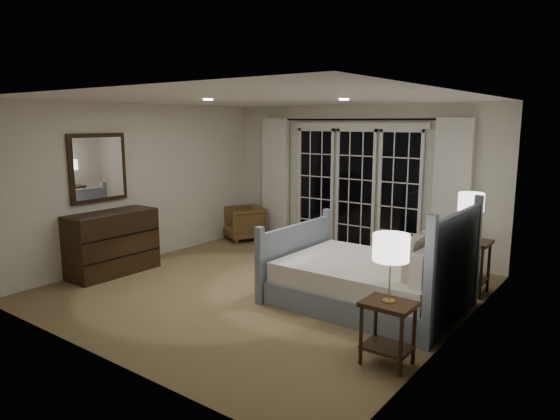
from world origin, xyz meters
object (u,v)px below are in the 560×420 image
Objects in this scene: bed at (372,280)px; armchair at (244,223)px; lamp_left at (391,248)px; dresser at (112,243)px; lamp_right at (471,202)px; nightstand_right at (467,258)px; nightstand_left at (388,324)px.

bed is 3.12× the size of armchair.
dresser is at bearing 177.60° from lamp_left.
dresser reaches higher than armchair.
lamp_right is (-0.02, 2.46, 0.09)m from lamp_left.
nightstand_right is at bearing 90.53° from lamp_left.
dresser is at bearing -152.82° from lamp_right.
lamp_left is at bearing -36.87° from nightstand_left.
nightstand_left is 0.96× the size of lamp_left.
bed reaches higher than nightstand_left.
nightstand_right is at bearing 27.18° from dresser.
dresser is (-4.43, -2.27, -0.01)m from nightstand_right.
armchair is at bearing 154.20° from bed.
nightstand_left is at bearing -89.47° from nightstand_right.
bed is at bearing 122.06° from nightstand_left.
nightstand_right is (-0.02, 2.46, 0.07)m from nightstand_left.
nightstand_left is 5.25m from armchair.
nightstand_right is 0.54× the size of dresser.
bed is 1.66m from lamp_right.
nightstand_right reaches higher than nightstand_left.
lamp_right is 4.42m from armchair.
dresser is at bearing -152.82° from nightstand_right.
nightstand_right is at bearing 56.54° from bed.
lamp_left reaches higher than dresser.
lamp_right is at bearing 90.53° from nightstand_left.
armchair is (-4.30, 0.52, -0.88)m from lamp_right.
nightstand_right is at bearing 90.00° from lamp_right.
nightstand_right is (0.78, 1.18, 0.15)m from bed.
lamp_right is (0.00, -0.00, 0.73)m from nightstand_right.
armchair is 2.80m from dresser.
bed is 1.42m from nightstand_right.
nightstand_right is 2.54m from lamp_left.
armchair is at bearing 173.09° from nightstand_right.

